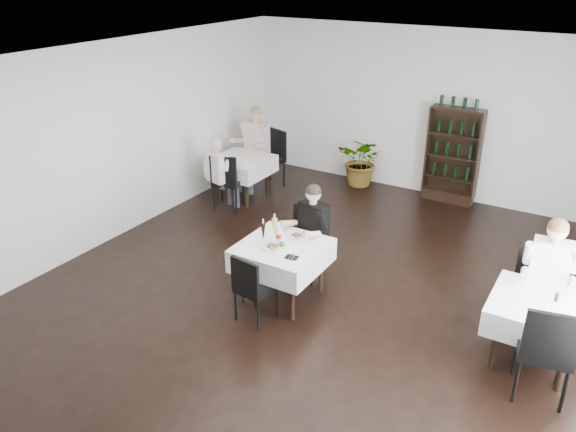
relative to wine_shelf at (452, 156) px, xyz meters
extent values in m
plane|color=black|center=(-0.60, -4.31, -0.85)|extent=(9.00, 9.00, 0.00)
plane|color=white|center=(-0.60, -4.31, 2.15)|extent=(9.00, 9.00, 0.00)
plane|color=white|center=(-0.60, 0.19, 0.65)|extent=(7.00, 0.00, 7.00)
plane|color=white|center=(-4.10, -4.31, 0.65)|extent=(0.00, 9.00, 9.00)
cube|color=black|center=(0.00, 0.01, -0.75)|extent=(0.90, 0.28, 0.20)
cylinder|color=black|center=(-1.27, -4.68, -0.49)|extent=(0.06, 0.06, 0.71)
cylinder|color=black|center=(-1.27, -3.95, -0.49)|extent=(0.06, 0.06, 0.71)
cylinder|color=black|center=(-0.53, -4.68, -0.49)|extent=(0.06, 0.06, 0.71)
cylinder|color=black|center=(-0.53, -3.95, -0.49)|extent=(0.06, 0.06, 0.71)
cube|color=black|center=(-0.90, -4.31, -0.12)|extent=(0.85, 0.85, 0.04)
cube|color=white|center=(-0.90, -4.31, -0.23)|extent=(1.03, 1.03, 0.30)
cylinder|color=black|center=(-3.64, -2.15, -0.49)|extent=(0.06, 0.06, 0.71)
cylinder|color=black|center=(-3.64, -1.47, -0.49)|extent=(0.06, 0.06, 0.71)
cylinder|color=black|center=(-2.96, -2.15, -0.49)|extent=(0.06, 0.06, 0.71)
cylinder|color=black|center=(-2.96, -1.47, -0.49)|extent=(0.06, 0.06, 0.71)
cube|color=black|center=(-3.30, -1.81, -0.12)|extent=(0.80, 0.80, 0.04)
cube|color=white|center=(-3.30, -1.81, -0.23)|extent=(0.98, 0.98, 0.30)
cylinder|color=black|center=(1.76, -4.35, -0.49)|extent=(0.06, 0.06, 0.71)
cylinder|color=black|center=(1.76, -3.67, -0.49)|extent=(0.06, 0.06, 0.71)
cylinder|color=black|center=(2.44, -4.35, -0.49)|extent=(0.06, 0.06, 0.71)
cylinder|color=black|center=(2.44, -3.67, -0.49)|extent=(0.06, 0.06, 0.71)
cube|color=black|center=(2.10, -4.01, -0.12)|extent=(0.80, 0.80, 0.04)
cube|color=white|center=(2.10, -4.01, -0.23)|extent=(0.98, 0.98, 0.30)
imported|color=#296121|center=(-1.67, -0.11, -0.35)|extent=(0.90, 0.79, 0.99)
cylinder|color=black|center=(-1.10, -3.93, -0.62)|extent=(0.04, 0.04, 0.46)
cylinder|color=black|center=(-1.16, -3.54, -0.62)|extent=(0.04, 0.04, 0.46)
cylinder|color=black|center=(-0.70, -3.88, -0.62)|extent=(0.04, 0.04, 0.46)
cylinder|color=black|center=(-0.76, -3.48, -0.62)|extent=(0.04, 0.04, 0.46)
cube|color=black|center=(-0.93, -3.71, -0.36)|extent=(0.52, 0.52, 0.07)
cube|color=black|center=(-0.96, -3.50, -0.09)|extent=(0.46, 0.12, 0.50)
cylinder|color=black|center=(-0.72, -4.74, -0.64)|extent=(0.03, 0.03, 0.41)
cylinder|color=black|center=(-0.76, -5.09, -0.64)|extent=(0.03, 0.03, 0.41)
cylinder|color=black|center=(-1.07, -4.69, -0.64)|extent=(0.03, 0.03, 0.41)
cylinder|color=black|center=(-1.12, -5.05, -0.64)|extent=(0.03, 0.03, 0.41)
cube|color=black|center=(-0.92, -4.89, -0.41)|extent=(0.45, 0.45, 0.06)
cube|color=black|center=(-0.94, -5.08, -0.17)|extent=(0.41, 0.09, 0.44)
cylinder|color=black|center=(-3.47, -1.23, -0.60)|extent=(0.04, 0.04, 0.50)
cylinder|color=black|center=(-3.33, -0.82, -0.60)|extent=(0.04, 0.04, 0.50)
cylinder|color=black|center=(-3.06, -1.37, -0.60)|extent=(0.04, 0.04, 0.50)
cylinder|color=black|center=(-2.92, -0.95, -0.60)|extent=(0.04, 0.04, 0.50)
cube|color=black|center=(-3.20, -1.09, -0.31)|extent=(0.63, 0.63, 0.08)
cube|color=black|center=(-3.13, -0.88, -0.02)|extent=(0.49, 0.21, 0.54)
cylinder|color=black|center=(-3.09, -2.08, -0.61)|extent=(0.04, 0.04, 0.47)
cylinder|color=black|center=(-2.96, -2.47, -0.61)|extent=(0.04, 0.04, 0.47)
cylinder|color=black|center=(-3.48, -2.21, -0.61)|extent=(0.04, 0.04, 0.47)
cylinder|color=black|center=(-3.35, -2.60, -0.61)|extent=(0.04, 0.04, 0.47)
cube|color=black|center=(-3.22, -2.34, -0.35)|extent=(0.59, 0.59, 0.07)
cube|color=black|center=(-3.16, -2.55, -0.07)|extent=(0.46, 0.19, 0.51)
cylinder|color=black|center=(1.82, -3.68, -0.62)|extent=(0.03, 0.03, 0.45)
cylinder|color=black|center=(1.75, -3.29, -0.62)|extent=(0.03, 0.03, 0.45)
cylinder|color=black|center=(2.20, -3.60, -0.62)|extent=(0.03, 0.03, 0.45)
cylinder|color=black|center=(2.13, -3.22, -0.62)|extent=(0.03, 0.03, 0.45)
cube|color=black|center=(1.97, -3.45, -0.37)|extent=(0.52, 0.52, 0.07)
cube|color=black|center=(1.94, -3.25, -0.11)|extent=(0.45, 0.13, 0.48)
cylinder|color=black|center=(2.42, -4.24, -0.60)|extent=(0.04, 0.04, 0.50)
cylinder|color=black|center=(2.50, -4.67, -0.60)|extent=(0.04, 0.04, 0.50)
cylinder|color=black|center=(1.99, -4.33, -0.60)|extent=(0.04, 0.04, 0.50)
cylinder|color=black|center=(2.07, -4.76, -0.60)|extent=(0.04, 0.04, 0.50)
cube|color=black|center=(2.25, -4.50, -0.31)|extent=(0.59, 0.59, 0.08)
cube|color=black|center=(2.29, -4.72, -0.02)|extent=(0.50, 0.15, 0.54)
cube|color=#3F3F47|center=(-0.94, -3.83, -0.30)|extent=(0.25, 0.43, 0.14)
cylinder|color=#3F3F47|center=(-0.99, -4.00, -0.61)|extent=(0.11, 0.11, 0.47)
cube|color=#3F3F47|center=(-0.75, -3.89, -0.30)|extent=(0.25, 0.43, 0.14)
cylinder|color=#3F3F47|center=(-0.80, -4.05, -0.61)|extent=(0.11, 0.11, 0.47)
cube|color=black|center=(-0.79, -3.68, 0.02)|extent=(0.43, 0.32, 0.53)
cylinder|color=tan|center=(-1.08, -3.87, 0.00)|extent=(0.16, 0.31, 0.15)
cylinder|color=tan|center=(-0.66, -4.00, 0.00)|extent=(0.16, 0.31, 0.15)
sphere|color=tan|center=(-0.80, -3.70, 0.42)|extent=(0.20, 0.20, 0.20)
sphere|color=black|center=(-0.80, -3.70, 0.45)|extent=(0.20, 0.20, 0.20)
cube|color=#3F3F47|center=(-3.49, -1.40, -0.24)|extent=(0.17, 0.46, 0.15)
cylinder|color=#3F3F47|center=(-3.49, -1.59, -0.58)|extent=(0.12, 0.12, 0.53)
cube|color=#3F3F47|center=(-3.27, -1.40, -0.24)|extent=(0.17, 0.46, 0.15)
cylinder|color=#3F3F47|center=(-3.28, -1.60, -0.58)|extent=(0.12, 0.12, 0.53)
cube|color=beige|center=(-3.37, -1.19, 0.12)|extent=(0.44, 0.25, 0.60)
cylinder|color=tan|center=(-3.63, -1.48, 0.10)|extent=(0.10, 0.34, 0.17)
cylinder|color=tan|center=(-3.13, -1.50, 0.10)|extent=(0.10, 0.34, 0.17)
sphere|color=tan|center=(-3.37, -1.22, 0.58)|extent=(0.23, 0.23, 0.23)
sphere|color=olive|center=(-3.37, -1.22, 0.62)|extent=(0.23, 0.23, 0.23)
cube|color=#3F3F47|center=(-3.17, -2.40, -0.34)|extent=(0.22, 0.40, 0.13)
cylinder|color=#3F3F47|center=(-3.13, -2.24, -0.62)|extent=(0.10, 0.10, 0.44)
cube|color=#3F3F47|center=(-3.34, -2.35, -0.34)|extent=(0.22, 0.40, 0.13)
cylinder|color=#3F3F47|center=(-3.30, -2.19, -0.62)|extent=(0.10, 0.10, 0.44)
cube|color=white|center=(-3.30, -2.54, -0.04)|extent=(0.40, 0.28, 0.50)
cylinder|color=tan|center=(-3.03, -2.35, -0.06)|extent=(0.14, 0.29, 0.14)
cylinder|color=tan|center=(-3.44, -2.25, -0.06)|extent=(0.14, 0.29, 0.14)
sphere|color=tan|center=(-3.29, -2.52, 0.34)|extent=(0.19, 0.19, 0.19)
sphere|color=beige|center=(-3.29, -2.52, 0.37)|extent=(0.19, 0.19, 0.19)
cube|color=#3F3F47|center=(1.99, -3.64, -0.26)|extent=(0.19, 0.45, 0.15)
cylinder|color=#3F3F47|center=(2.01, -3.83, -0.59)|extent=(0.11, 0.11, 0.51)
cube|color=#3F3F47|center=(2.20, -3.62, -0.26)|extent=(0.19, 0.45, 0.15)
cylinder|color=#3F3F47|center=(2.22, -3.81, -0.59)|extent=(0.11, 0.11, 0.51)
cube|color=white|center=(2.08, -3.43, 0.08)|extent=(0.44, 0.27, 0.57)
cylinder|color=tan|center=(1.86, -3.74, 0.06)|extent=(0.11, 0.33, 0.16)
cylinder|color=tan|center=(2.34, -3.69, 0.06)|extent=(0.11, 0.33, 0.16)
sphere|color=tan|center=(2.08, -3.45, 0.52)|extent=(0.22, 0.22, 0.22)
sphere|color=brown|center=(2.08, -3.45, 0.55)|extent=(0.22, 0.22, 0.22)
cube|color=white|center=(-0.83, -4.02, -0.07)|extent=(0.29, 0.29, 0.02)
cube|color=brown|center=(-0.85, -4.03, -0.05)|extent=(0.10, 0.08, 0.02)
sphere|color=#3B7820|center=(-0.77, -3.98, -0.03)|extent=(0.06, 0.06, 0.06)
cube|color=#946A43|center=(-0.81, -4.07, -0.05)|extent=(0.11, 0.10, 0.02)
cube|color=white|center=(-0.92, -4.43, -0.07)|extent=(0.29, 0.29, 0.02)
cube|color=brown|center=(-0.96, -4.45, -0.04)|extent=(0.12, 0.10, 0.03)
sphere|color=#3B7820|center=(-0.86, -4.39, -0.02)|extent=(0.07, 0.07, 0.07)
cube|color=#946A43|center=(-0.90, -4.50, -0.05)|extent=(0.12, 0.11, 0.02)
cone|color=black|center=(-1.17, -4.33, 0.04)|extent=(0.07, 0.07, 0.24)
cylinder|color=silver|center=(-1.17, -4.33, 0.19)|extent=(0.02, 0.02, 0.06)
cone|color=gold|center=(-1.09, -4.19, 0.06)|extent=(0.08, 0.08, 0.26)
cylinder|color=silver|center=(-1.09, -4.19, 0.22)|extent=(0.02, 0.02, 0.07)
cylinder|color=silver|center=(-0.97, -4.28, 0.04)|extent=(0.07, 0.07, 0.22)
cylinder|color=#A21909|center=(-0.97, -4.28, 0.02)|extent=(0.07, 0.07, 0.06)
cylinder|color=silver|center=(-0.97, -4.28, 0.18)|extent=(0.03, 0.03, 0.06)
cube|color=black|center=(-0.63, -4.54, -0.07)|extent=(0.17, 0.14, 0.01)
cylinder|color=silver|center=(-0.64, -4.54, -0.06)|extent=(0.04, 0.17, 0.01)
cylinder|color=silver|center=(-0.61, -4.54, -0.06)|extent=(0.05, 0.17, 0.01)
cylinder|color=black|center=(2.23, -3.92, -0.03)|extent=(0.05, 0.05, 0.10)
camera|label=1|loc=(2.38, -9.63, 3.20)|focal=35.00mm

